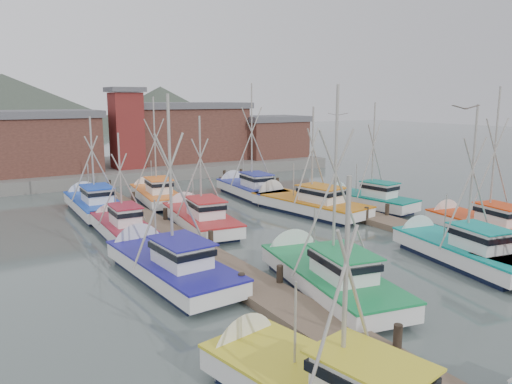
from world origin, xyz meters
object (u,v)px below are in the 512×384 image
boat_8 (198,218)px  boat_12 (155,194)px  lookout_tower (127,127)px  boat_4 (324,274)px

boat_8 → boat_12: bearing=94.2°
lookout_tower → boat_4: 36.21m
boat_8 → boat_12: boat_12 is taller
boat_12 → lookout_tower: bearing=88.2°
lookout_tower → boat_12: bearing=-98.3°
boat_8 → boat_12: (0.39, 9.37, 0.00)m
lookout_tower → boat_8: size_ratio=0.90×
boat_4 → boat_12: bearing=100.3°
lookout_tower → boat_4: (-2.11, -35.82, -4.87)m
boat_4 → lookout_tower: bearing=97.3°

